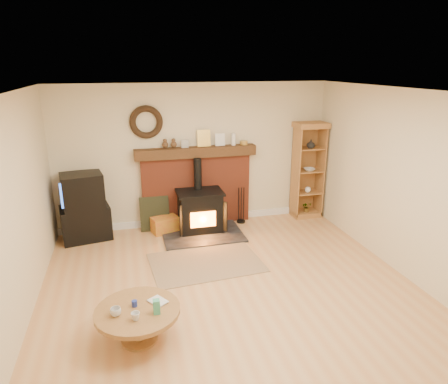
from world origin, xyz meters
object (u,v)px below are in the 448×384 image
object	(u,v)px
tv_unit	(84,208)
coffee_table	(138,315)
wood_stove	(200,212)
curio_cabinet	(307,170)

from	to	relation	value
tv_unit	coffee_table	bearing A→B (deg)	-76.21
wood_stove	tv_unit	distance (m)	1.99
tv_unit	coffee_table	size ratio (longest dim) A/B	1.27
tv_unit	curio_cabinet	world-z (taller)	curio_cabinet
wood_stove	curio_cabinet	world-z (taller)	curio_cabinet
tv_unit	coffee_table	distance (m)	3.07
wood_stove	curio_cabinet	xyz separation A→B (m)	(2.19, 0.28, 0.56)
tv_unit	curio_cabinet	bearing A→B (deg)	1.17
curio_cabinet	coffee_table	size ratio (longest dim) A/B	2.02
wood_stove	coffee_table	size ratio (longest dim) A/B	1.52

